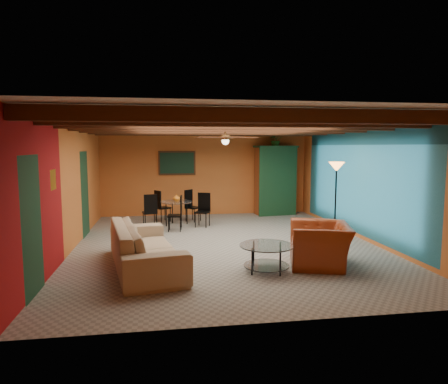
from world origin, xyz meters
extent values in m
cube|color=gray|center=(0.00, 0.00, 0.00)|extent=(6.50, 8.00, 0.01)
cube|color=silver|center=(0.00, 0.00, 2.70)|extent=(6.50, 8.00, 0.01)
cube|color=#CB6A2F|center=(0.00, 4.00, 1.35)|extent=(6.50, 0.02, 2.70)
cube|color=maroon|center=(-3.25, 0.00, 1.35)|extent=(0.02, 8.00, 2.70)
cube|color=#2D6D84|center=(3.25, 0.00, 1.35)|extent=(0.02, 8.00, 2.70)
imported|color=#9A8063|center=(-1.68, -1.47, 0.39)|extent=(1.52, 2.84, 0.79)
imported|color=maroon|center=(1.47, -1.80, 0.38)|extent=(1.32, 1.42, 0.77)
cube|color=brown|center=(2.20, 3.70, 1.06)|extent=(1.28, 0.74, 2.13)
cube|color=black|center=(-0.90, 3.96, 1.65)|extent=(1.05, 0.03, 0.65)
imported|color=#26661E|center=(2.20, 3.70, 2.37)|extent=(0.48, 0.43, 0.49)
imported|color=orange|center=(-0.99, 2.34, 1.02)|extent=(0.26, 0.26, 0.20)
camera|label=1|loc=(-1.36, -8.57, 2.17)|focal=32.01mm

